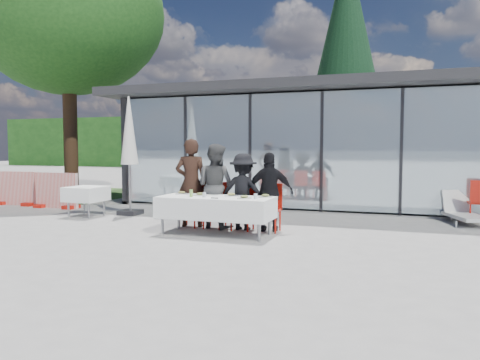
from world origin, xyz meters
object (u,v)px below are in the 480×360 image
at_px(diner_a, 191,183).
at_px(diner_chair_b, 216,203).
at_px(diner_d, 270,192).
at_px(plate_d, 265,196).
at_px(lounger, 463,212).
at_px(folded_eyeglasses, 215,198).
at_px(spare_chair_b, 479,199).
at_px(diner_chair_a, 192,202).
at_px(market_umbrella, 129,138).
at_px(plate_c, 231,195).
at_px(diner_chair_c, 244,204).
at_px(plate_a, 182,193).
at_px(juice_bottle, 191,193).
at_px(diner_chair_d, 270,205).
at_px(spare_table_left, 86,194).
at_px(diner_b, 215,186).
at_px(plate_extra, 244,197).
at_px(deciduous_tree, 68,14).
at_px(diner_c, 243,192).
at_px(plate_b, 200,194).
at_px(conifer_tree, 346,49).
at_px(dining_table, 216,207).

distance_m(diner_a, diner_chair_b, 0.70).
xyz_separation_m(diner_d, plate_d, (0.05, -0.49, -0.03)).
xyz_separation_m(diner_chair_b, lounger, (5.05, 2.42, -0.28)).
height_order(diner_a, plate_d, diner_a).
bearing_deg(folded_eyeglasses, diner_d, 50.78).
bearing_deg(lounger, spare_chair_b, 30.52).
distance_m(diner_chair_a, market_umbrella, 2.84).
bearing_deg(plate_c, diner_chair_c, 83.10).
distance_m(diner_chair_c, plate_d, 0.86).
bearing_deg(plate_a, diner_chair_b, 43.37).
relative_size(diner_chair_a, juice_bottle, 6.64).
height_order(diner_chair_a, plate_a, diner_chair_a).
bearing_deg(diner_chair_d, spare_table_left, 174.85).
xyz_separation_m(diner_b, folded_eyeglasses, (0.40, -0.99, -0.14)).
bearing_deg(plate_extra, diner_b, 138.33).
height_order(diner_chair_d, deciduous_tree, deciduous_tree).
bearing_deg(plate_d, diner_c, 142.09).
height_order(plate_c, plate_extra, same).
distance_m(plate_c, spare_chair_b, 5.81).
bearing_deg(plate_extra, juice_bottle, -177.21).
xyz_separation_m(diner_b, plate_d, (1.26, -0.49, -0.12)).
xyz_separation_m(plate_a, spare_chair_b, (5.96, 3.15, -0.24)).
xyz_separation_m(diner_chair_d, plate_c, (-0.65, -0.56, 0.24)).
distance_m(diner_chair_a, diner_chair_b, 0.57).
bearing_deg(plate_d, folded_eyeglasses, -149.94).
xyz_separation_m(diner_a, spare_table_left, (-3.13, 0.49, -0.40)).
bearing_deg(plate_b, diner_chair_d, 27.85).
relative_size(plate_a, spare_table_left, 0.32).
xyz_separation_m(diner_chair_d, plate_a, (-1.76, -0.53, 0.24)).
distance_m(diner_a, spare_table_left, 3.20).
relative_size(plate_extra, conifer_tree, 0.03).
bearing_deg(diner_chair_a, lounger, 23.29).
bearing_deg(lounger, spare_table_left, -167.27).
distance_m(diner_chair_d, plate_b, 1.46).
xyz_separation_m(diner_a, diner_chair_a, (0.00, 0.05, -0.42)).
distance_m(diner_b, plate_c, 0.77).
bearing_deg(diner_chair_c, plate_d, -40.40).
bearing_deg(plate_b, dining_table, -11.67).
height_order(dining_table, plate_b, plate_b).
bearing_deg(diner_c, lounger, -152.13).
distance_m(diner_chair_a, diner_chair_c, 1.19).
relative_size(diner_b, plate_b, 6.42).
bearing_deg(diner_chair_c, plate_c, -96.90).
distance_m(plate_a, plate_c, 1.11).
bearing_deg(dining_table, diner_a, 140.98).
xyz_separation_m(diner_b, lounger, (5.05, 2.46, -0.64)).
bearing_deg(market_umbrella, plate_extra, -27.06).
distance_m(diner_d, diner_chair_d, 0.27).
bearing_deg(plate_a, deciduous_tree, 143.26).
relative_size(diner_b, deciduous_tree, 0.19).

